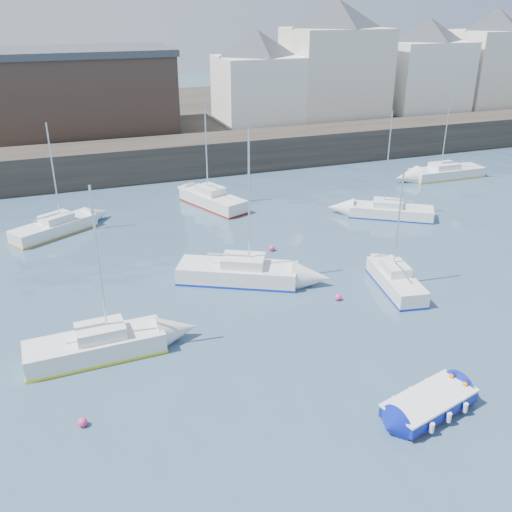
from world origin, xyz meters
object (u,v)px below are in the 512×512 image
object	(u,v)px
sailboat_d	(391,211)
sailboat_g	(446,172)
sailboat_f	(213,199)
sailboat_c	(396,280)
buoy_far	(272,251)
blue_dinghy	(429,404)
sailboat_a	(96,346)
sailboat_h	(54,227)
buoy_mid	(338,300)
sailboat_b	(238,272)
buoy_near	(83,426)

from	to	relation	value
sailboat_d	sailboat_g	world-z (taller)	sailboat_g
sailboat_d	sailboat_g	size ratio (longest dim) A/B	0.89
sailboat_d	sailboat_f	world-z (taller)	sailboat_f
sailboat_c	buoy_far	distance (m)	8.41
blue_dinghy	sailboat_a	distance (m)	14.15
sailboat_f	sailboat_c	bearing A→B (deg)	-71.35
sailboat_a	sailboat_h	xyz separation A→B (m)	(-1.15, 15.85, -0.07)
buoy_mid	sailboat_a	bearing A→B (deg)	-175.62
sailboat_a	sailboat_f	xyz separation A→B (m)	(10.42, 17.59, 0.01)
sailboat_c	sailboat_f	distance (m)	17.45
buoy_far	sailboat_c	bearing A→B (deg)	-58.01
sailboat_b	sailboat_d	size ratio (longest dim) A/B	1.13
sailboat_a	sailboat_c	bearing A→B (deg)	3.80
blue_dinghy	buoy_near	world-z (taller)	blue_dinghy
sailboat_c	buoy_near	xyz separation A→B (m)	(-16.98, -5.54, -0.50)
blue_dinghy	sailboat_f	distance (m)	25.86
sailboat_d	sailboat_f	distance (m)	13.29
sailboat_b	buoy_near	size ratio (longest dim) A/B	24.03
buoy_near	sailboat_d	bearing A→B (deg)	33.91
sailboat_b	sailboat_f	xyz separation A→B (m)	(2.19, 12.72, -0.00)
sailboat_a	sailboat_g	xyz separation A→B (m)	(32.07, 17.96, -0.07)
blue_dinghy	sailboat_a	world-z (taller)	sailboat_a
sailboat_b	sailboat_c	size ratio (longest dim) A/B	1.31
sailboat_a	buoy_near	bearing A→B (deg)	-102.38
sailboat_g	buoy_far	world-z (taller)	sailboat_g
sailboat_a	blue_dinghy	bearing A→B (deg)	-35.62
sailboat_d	buoy_near	xyz separation A→B (m)	(-22.89, -15.39, -0.46)
buoy_mid	buoy_far	bearing A→B (deg)	97.11
buoy_far	sailboat_d	bearing A→B (deg)	14.75
sailboat_h	blue_dinghy	bearing A→B (deg)	-62.29
sailboat_g	buoy_mid	bearing A→B (deg)	-139.07
sailboat_b	sailboat_c	bearing A→B (deg)	-26.10
sailboat_c	sailboat_a	bearing A→B (deg)	-176.20
sailboat_d	sailboat_f	xyz separation A→B (m)	(-11.49, 6.68, 0.10)
sailboat_c	buoy_far	bearing A→B (deg)	121.99
sailboat_b	sailboat_g	distance (m)	27.20
sailboat_g	buoy_near	size ratio (longest dim) A/B	23.92
sailboat_b	sailboat_f	bearing A→B (deg)	80.23
sailboat_f	buoy_mid	bearing A→B (deg)	-83.03
sailboat_c	buoy_mid	world-z (taller)	sailboat_c
sailboat_a	buoy_mid	bearing A→B (deg)	4.38
blue_dinghy	buoy_near	xyz separation A→B (m)	(-12.49, 3.76, -0.41)
sailboat_g	sailboat_h	size ratio (longest dim) A/B	1.15
sailboat_a	buoy_near	distance (m)	4.62
sailboat_f	sailboat_h	bearing A→B (deg)	-171.41
sailboat_d	buoy_near	distance (m)	27.59
sailboat_d	sailboat_g	distance (m)	12.37
sailboat_f	sailboat_b	bearing A→B (deg)	-99.77
sailboat_h	sailboat_d	bearing A→B (deg)	-12.08
sailboat_f	sailboat_h	size ratio (longest dim) A/B	1.07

